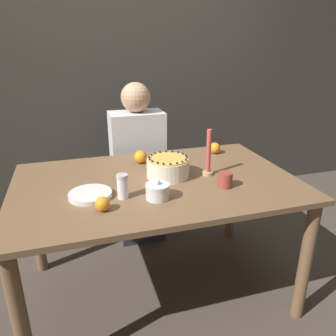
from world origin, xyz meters
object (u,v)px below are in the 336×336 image
Objects in this scene: person_man_blue_shirt at (138,173)px; sugar_bowl at (158,191)px; sugar_shaker at (123,186)px; cake at (168,167)px; candle at (208,157)px.

sugar_bowl is at bearing 84.51° from person_man_blue_shirt.
person_man_blue_shirt is at bearing 73.70° from sugar_shaker.
sugar_bowl is (-0.13, -0.26, -0.02)m from cake.
sugar_bowl is at bearing -149.11° from candle.
sugar_shaker is 0.46× the size of candle.
sugar_shaker is at bearing 160.92° from sugar_bowl.
person_man_blue_shirt is (-0.28, 0.71, -0.34)m from candle.
person_man_blue_shirt is at bearing 93.71° from cake.
cake is 1.95× the size of sugar_shaker.
sugar_bowl is 0.43m from candle.
sugar_bowl is 0.97m from person_man_blue_shirt.
cake is 0.36m from sugar_shaker.
person_man_blue_shirt is at bearing 111.30° from candle.
cake is at bearing 34.15° from sugar_shaker.
candle is 0.83m from person_man_blue_shirt.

